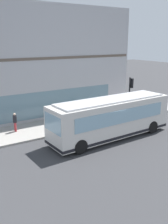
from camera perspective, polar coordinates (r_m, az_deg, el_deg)
The scene contains 8 objects.
ground at distance 19.63m, azimuth 3.85°, elevation -6.21°, with size 120.00×120.00×0.00m, color #38383A.
sidewalk_curb at distance 23.25m, azimuth -2.98°, elevation -2.46°, with size 4.07×40.00×0.15m, color #9E9991.
building_corner at distance 27.99m, azimuth -9.93°, elevation 11.12°, with size 8.96×16.59×10.40m.
city_bus_nearside at distance 19.73m, azimuth 5.97°, elevation -1.36°, with size 2.85×10.11×3.07m.
traffic_light_near_corner at distance 24.74m, azimuth 10.23°, elevation 4.92°, with size 0.32×0.49×3.79m.
fire_hydrant at distance 22.59m, azimuth 0.82°, elevation -1.82°, with size 0.35×0.35×0.74m.
pedestrian_by_light_pole at distance 26.96m, azimuth 8.78°, elevation 2.43°, with size 0.32×0.32×1.83m.
pedestrian_near_hydrant at distance 21.41m, azimuth -15.00°, elevation -1.92°, with size 0.32×0.32×1.54m.
Camera 1 is at (-14.55, 10.98, 7.31)m, focal length 41.40 mm.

